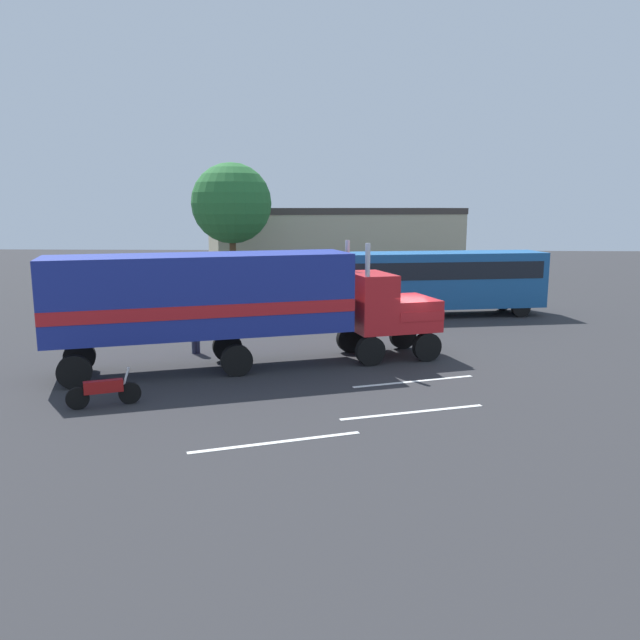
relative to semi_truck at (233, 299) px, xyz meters
name	(u,v)px	position (x,y,z in m)	size (l,w,h in m)	color
ground_plane	(394,357)	(5.91, 1.94, -2.52)	(120.00, 120.00, 0.00)	#2D2D30
lane_stripe_near	(414,381)	(6.33, -1.56, -2.52)	(4.40, 0.16, 0.01)	silver
lane_stripe_mid	(413,412)	(5.95, -4.74, -2.52)	(4.40, 0.16, 0.01)	silver
lane_stripe_far	(277,442)	(2.31, -7.18, -2.52)	(4.40, 0.16, 0.01)	silver
semi_truck	(233,299)	(0.00, 0.00, 0.00)	(14.17, 7.09, 4.50)	red
person_bystander	(195,331)	(-1.97, 2.20, -1.63)	(0.42, 0.48, 1.63)	#2D3347
parked_bus	(441,277)	(9.08, 11.43, -0.46)	(11.28, 4.59, 3.40)	#1E5999
motorcycle	(104,391)	(-3.04, -4.58, -2.04)	(1.97, 0.95, 1.12)	black
tree_left	(232,204)	(-3.70, 20.32, 3.47)	(5.39, 5.39, 8.71)	brown
building_backdrop	(338,240)	(3.33, 29.86, 0.53)	(21.49, 12.55, 5.68)	#B7AD8C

